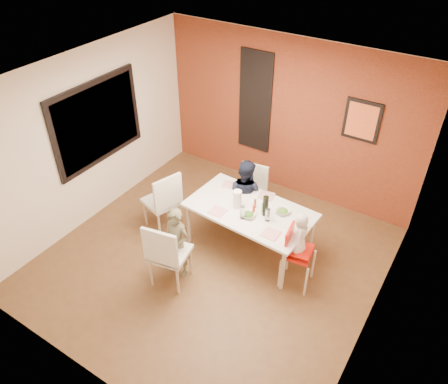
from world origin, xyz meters
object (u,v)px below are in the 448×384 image
Objects in this scene: high_chair at (296,251)px; paper_towel_roll at (237,199)px; chair_far at (252,190)px; child_far at (245,194)px; chair_left at (164,199)px; chair_near at (166,253)px; child_near at (177,243)px; dining_table at (250,212)px; toddler at (300,234)px; wine_bottle at (265,206)px.

paper_towel_roll is (-1.03, 0.20, 0.32)m from high_chair.
chair_far is 0.25m from child_far.
high_chair is (1.20, -0.92, 0.03)m from chair_far.
chair_left is at bearing -166.68° from paper_towel_roll.
child_near reaches higher than chair_near.
chair_far is 1.66m from child_near.
chair_left reaches higher than paper_towel_roll.
toddler is (0.88, -0.25, 0.20)m from dining_table.
toddler is at bearing -10.33° from paper_towel_roll.
chair_left is 0.95× the size of child_near.
wine_bottle reaches higher than chair_left.
chair_near is 3.40× the size of wine_bottle.
paper_towel_roll is at bearing 60.97° from toddler.
high_chair is at bearing 23.09° from child_near.
wine_bottle reaches higher than dining_table.
dining_table is at bearing 55.32° from toddler.
chair_far is 0.79× the size of child_far.
toddler is at bearing -15.98° from dining_table.
child_far reaches higher than toddler.
chair_near is at bearing -104.54° from chair_far.
chair_near is 1.66× the size of toddler.
chair_far is 1.49× the size of toddler.
chair_near is at bearing 83.17° from child_far.
chair_far is at bearing 44.16° from high_chair.
wine_bottle is at bearing -0.13° from dining_table.
toddler is at bearing -156.79° from chair_near.
toddler reaches higher than chair_left.
wine_bottle is (1.55, 0.33, 0.31)m from chair_left.
dining_table is 0.54m from child_far.
wine_bottle is at bearing 7.96° from paper_towel_roll.
child_far reaches higher than dining_table.
dining_table is 0.76m from chair_far.
chair_near is 0.26m from child_near.
toddler is 0.69m from wine_bottle.
chair_near is 1.01× the size of chair_left.
chair_near is at bearing -89.43° from child_near.
wine_bottle is (0.80, 1.23, 0.31)m from chair_near.
dining_table is 1.76× the size of chair_left.
paper_towel_roll is (0.15, -0.48, 0.28)m from child_far.
dining_table is at bearing 179.87° from wine_bottle.
dining_table is 2.88× the size of toddler.
child_far is (0.23, 1.65, 0.01)m from chair_near.
child_far reaches higher than chair_near.
high_chair is at bearing 86.19° from toddler.
toddler is at bearing -83.25° from high_chair.
child_near is 1.65m from toddler.
child_near is at bearing -113.49° from paper_towel_roll.
toddler reaches higher than child_near.
child_near is (-0.58, -0.97, -0.13)m from dining_table.
child_far is (0.01, -0.24, 0.07)m from chair_far.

